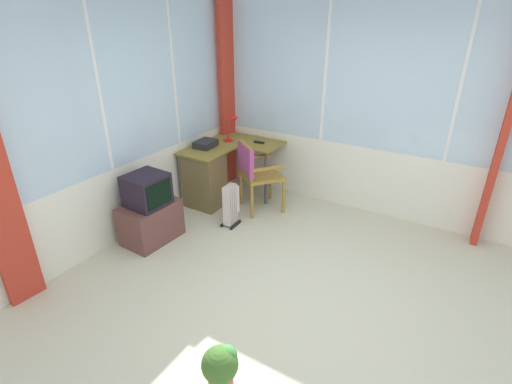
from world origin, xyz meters
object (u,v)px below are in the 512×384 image
tv_remote (259,142)px  wooden_armchair (253,168)px  paper_tray (206,144)px  tv_on_stand (150,212)px  desk (208,175)px  desk_lamp (234,123)px  potted_plant (221,367)px  space_heater (231,204)px

tv_remote → wooden_armchair: size_ratio=0.16×
paper_tray → tv_on_stand: paper_tray is taller
desk → wooden_armchair: bearing=-75.6°
desk_lamp → potted_plant: size_ratio=1.01×
desk_lamp → paper_tray: 0.52m
space_heater → desk_lamp: bearing=31.7°
wooden_armchair → tv_on_stand: (-1.25, 0.62, -0.24)m
wooden_armchair → paper_tray: bearing=92.8°
desk → tv_remote: (0.65, -0.42, 0.36)m
tv_remote → space_heater: (-0.95, -0.17, -0.51)m
desk_lamp → potted_plant: bearing=-147.4°
tv_on_stand → space_heater: bearing=-37.3°
wooden_armchair → potted_plant: size_ratio=2.48×
desk → desk_lamp: size_ratio=3.17×
tv_on_stand → wooden_armchair: bearing=-26.5°
desk_lamp → tv_on_stand: size_ratio=0.47×
paper_tray → desk: bearing=-139.8°
desk_lamp → wooden_armchair: 0.82m
tv_remote → potted_plant: 3.30m
tv_on_stand → space_heater: tv_on_stand is taller
tv_remote → tv_on_stand: size_ratio=0.18×
desk → desk_lamp: bearing=-5.5°
wooden_armchair → tv_remote: bearing=22.7°
wooden_armchair → space_heater: bearing=176.6°
tv_remote → paper_tray: paper_tray is taller
paper_tray → space_heater: paper_tray is taller
desk → wooden_armchair: 0.67m
wooden_armchair → tv_on_stand: 1.41m
desk_lamp → desk: bearing=174.5°
desk → potted_plant: 2.95m
desk_lamp → tv_remote: bearing=-78.7°
tv_on_stand → potted_plant: bearing=-122.4°
potted_plant → desk: bearing=39.5°
desk → paper_tray: 0.43m
tv_remote → space_heater: 1.09m
paper_tray → space_heater: bearing=-121.5°
desk_lamp → wooden_armchair: desk_lamp is taller
paper_tray → potted_plant: paper_tray is taller
desk_lamp → space_heater: bearing=-148.3°
desk_lamp → paper_tray: (-0.45, 0.16, -0.20)m
space_heater → desk: bearing=62.9°
tv_remote → space_heater: size_ratio=0.28×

